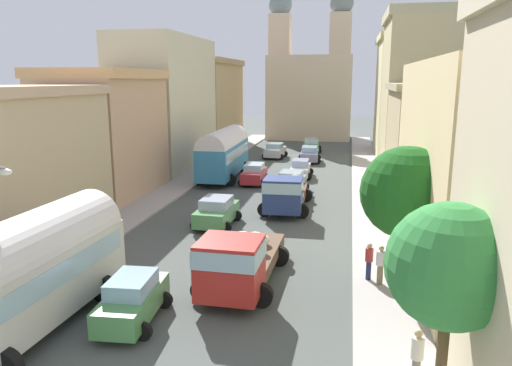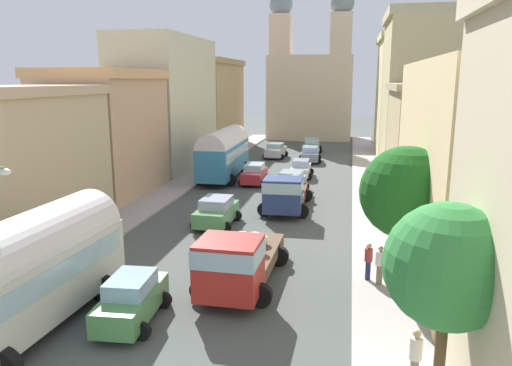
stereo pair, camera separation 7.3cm
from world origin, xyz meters
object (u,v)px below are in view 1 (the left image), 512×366
(car_0, at_px, (291,182))
(car_7, at_px, (275,150))
(pedestrian_1, at_px, (373,187))
(cargo_truck_1, at_px, (286,192))
(parked_bus_0, at_px, (26,270))
(car_2, at_px, (309,154))
(pedestrian_4, at_px, (369,260))
(pedestrian_2, at_px, (417,357))
(car_5, at_px, (217,212))
(parked_bus_1, at_px, (224,152))
(cargo_truck_0, at_px, (238,260))
(pedestrian_0, at_px, (381,264))
(car_3, at_px, (311,145))
(car_1, at_px, (300,168))
(car_4, at_px, (133,299))
(car_6, at_px, (254,174))

(car_0, distance_m, car_7, 16.31)
(car_7, relative_size, pedestrian_1, 2.08)
(cargo_truck_1, distance_m, car_7, 21.48)
(parked_bus_0, height_order, car_2, parked_bus_0)
(pedestrian_4, bearing_deg, pedestrian_2, -82.13)
(pedestrian_2, bearing_deg, car_5, 124.16)
(parked_bus_1, relative_size, cargo_truck_1, 1.35)
(cargo_truck_0, relative_size, pedestrian_4, 4.07)
(cargo_truck_1, distance_m, pedestrian_0, 11.63)
(car_3, relative_size, car_5, 1.18)
(car_3, distance_m, pedestrian_0, 37.23)
(pedestrian_1, bearing_deg, car_1, 127.70)
(cargo_truck_1, bearing_deg, car_4, -102.49)
(parked_bus_1, relative_size, car_4, 2.48)
(cargo_truck_0, relative_size, car_2, 1.74)
(pedestrian_0, bearing_deg, cargo_truck_0, -164.65)
(car_6, height_order, pedestrian_4, pedestrian_4)
(cargo_truck_1, relative_size, car_1, 1.87)
(car_5, distance_m, pedestrian_4, 10.51)
(car_1, height_order, car_4, car_4)
(parked_bus_1, bearing_deg, car_2, 56.67)
(parked_bus_0, relative_size, pedestrian_2, 4.52)
(cargo_truck_1, xyz_separation_m, pedestrian_2, (5.75, -17.15, -0.23))
(car_2, bearing_deg, car_0, -90.68)
(car_2, distance_m, pedestrian_4, 29.69)
(car_5, relative_size, pedestrian_0, 2.17)
(car_7, bearing_deg, cargo_truck_0, -83.73)
(car_7, height_order, pedestrian_4, pedestrian_4)
(parked_bus_0, xyz_separation_m, car_3, (5.87, 42.59, -1.39))
(cargo_truck_0, distance_m, pedestrian_4, 5.39)
(parked_bus_1, distance_m, car_0, 7.71)
(car_3, height_order, car_7, car_7)
(car_4, bearing_deg, car_3, 86.07)
(cargo_truck_1, bearing_deg, car_1, 91.05)
(parked_bus_1, distance_m, cargo_truck_0, 22.32)
(car_2, bearing_deg, car_6, -107.15)
(pedestrian_4, bearing_deg, car_2, 99.43)
(car_3, xyz_separation_m, pedestrian_2, (6.22, -43.54, 0.29))
(car_1, relative_size, car_7, 0.99)
(cargo_truck_0, xyz_separation_m, car_5, (-3.21, 8.36, -0.50))
(parked_bus_0, distance_m, car_7, 37.41)
(car_1, bearing_deg, pedestrian_0, -76.00)
(cargo_truck_0, height_order, pedestrian_2, cargo_truck_0)
(car_0, bearing_deg, pedestrian_4, -71.76)
(car_3, height_order, pedestrian_0, pedestrian_0)
(car_4, xyz_separation_m, car_7, (-0.60, 36.06, -0.02))
(parked_bus_0, bearing_deg, car_2, 80.01)
(car_0, distance_m, pedestrian_4, 16.07)
(parked_bus_1, relative_size, car_7, 2.50)
(car_5, distance_m, car_7, 24.66)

